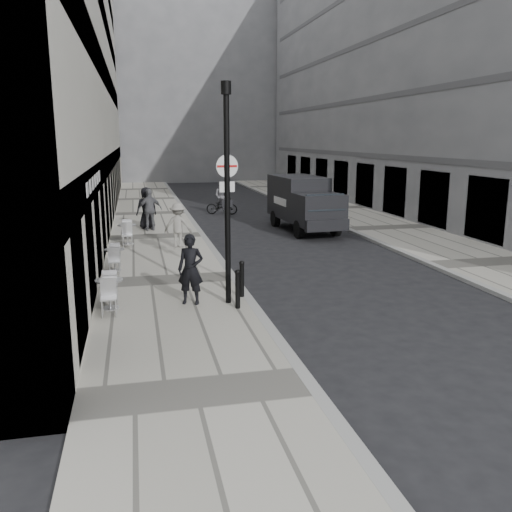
{
  "coord_description": "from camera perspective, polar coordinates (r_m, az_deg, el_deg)",
  "views": [
    {
      "loc": [
        -2.86,
        -5.81,
        4.34
      ],
      "look_at": [
        0.07,
        7.3,
        1.4
      ],
      "focal_mm": 38.0,
      "sensor_mm": 36.0,
      "label": 1
    }
  ],
  "objects": [
    {
      "name": "pedestrian_b",
      "position": [
        21.43,
        -8.2,
        3.23
      ],
      "size": [
        1.28,
        0.97,
        1.74
      ],
      "primitive_type": "imported",
      "rotation": [
        0.0,
        0.0,
        2.82
      ],
      "color": "gray",
      "rests_on": "sidewalk"
    },
    {
      "name": "ground",
      "position": [
        7.79,
        12.18,
        -21.8
      ],
      "size": [
        120.0,
        120.0,
        0.0
      ],
      "primitive_type": "plane",
      "color": "black",
      "rests_on": "ground"
    },
    {
      "name": "pedestrian_c",
      "position": [
        26.17,
        -11.44,
        4.99
      ],
      "size": [
        1.07,
        0.82,
        1.96
      ],
      "primitive_type": "imported",
      "rotation": [
        0.0,
        0.0,
        3.36
      ],
      "color": "black",
      "rests_on": "sidewalk"
    },
    {
      "name": "cafe_table_mid",
      "position": [
        18.09,
        -14.66,
        -0.19
      ],
      "size": [
        0.65,
        1.46,
        0.83
      ],
      "color": "#B3B3B5",
      "rests_on": "sidewalk"
    },
    {
      "name": "lamppost",
      "position": [
        13.66,
        -3.06,
        7.58
      ],
      "size": [
        0.25,
        0.25,
        5.56
      ],
      "color": "black",
      "rests_on": "sidewalk"
    },
    {
      "name": "cyclist",
      "position": [
        31.41,
        -3.63,
        5.77
      ],
      "size": [
        1.91,
        1.23,
        1.95
      ],
      "rotation": [
        0.0,
        0.0,
        -0.36
      ],
      "color": "black",
      "rests_on": "ground"
    },
    {
      "name": "building_far",
      "position": [
        62.32,
        -8.98,
        18.33
      ],
      "size": [
        24.0,
        16.0,
        22.0
      ],
      "primitive_type": "cube",
      "color": "gray",
      "rests_on": "ground"
    },
    {
      "name": "pedestrian_a",
      "position": [
        25.59,
        -11.1,
        4.82
      ],
      "size": [
        1.22,
        0.76,
        1.94
      ],
      "primitive_type": "imported",
      "rotation": [
        0.0,
        0.0,
        3.41
      ],
      "color": "slate",
      "rests_on": "sidewalk"
    },
    {
      "name": "cafe_table_far",
      "position": [
        22.46,
        -13.39,
        2.42
      ],
      "size": [
        0.74,
        1.66,
        0.95
      ],
      "color": "silver",
      "rests_on": "sidewalk"
    },
    {
      "name": "sign_post",
      "position": [
        16.11,
        -3.03,
        6.06
      ],
      "size": [
        0.66,
        0.14,
        3.85
      ],
      "rotation": [
        0.0,
        0.0,
        0.12
      ],
      "color": "black",
      "rests_on": "sidewalk"
    },
    {
      "name": "far_sidewalk",
      "position": [
        26.94,
        13.72,
        2.85
      ],
      "size": [
        4.0,
        60.0,
        0.12
      ],
      "primitive_type": "cube",
      "color": "#ADA89C",
      "rests_on": "ground"
    },
    {
      "name": "bollard_near",
      "position": [
        14.63,
        -1.5,
        -2.53
      ],
      "size": [
        0.12,
        0.12,
        0.93
      ],
      "primitive_type": "cylinder",
      "color": "black",
      "rests_on": "sidewalk"
    },
    {
      "name": "panel_van",
      "position": [
        25.82,
        4.97,
        5.82
      ],
      "size": [
        2.31,
        5.49,
        2.53
      ],
      "rotation": [
        0.0,
        0.0,
        0.06
      ],
      "color": "black",
      "rests_on": "ground"
    },
    {
      "name": "cafe_table_near",
      "position": [
        14.09,
        -15.17,
        -3.61
      ],
      "size": [
        0.69,
        1.57,
        0.89
      ],
      "color": "silver",
      "rests_on": "sidewalk"
    },
    {
      "name": "building_right",
      "position": [
        35.14,
        17.47,
        21.08
      ],
      "size": [
        6.0,
        45.0,
        20.0
      ],
      "primitive_type": "cube",
      "color": "gray",
      "rests_on": "ground"
    },
    {
      "name": "walking_man",
      "position": [
        14.0,
        -6.9,
        -1.41
      ],
      "size": [
        0.77,
        0.63,
        1.83
      ],
      "primitive_type": "imported",
      "rotation": [
        0.0,
        0.0,
        -0.33
      ],
      "color": "black",
      "rests_on": "sidewalk"
    },
    {
      "name": "building_left",
      "position": [
        30.82,
        -19.57,
        20.37
      ],
      "size": [
        4.0,
        45.0,
        18.0
      ],
      "primitive_type": "cube",
      "color": "beige",
      "rests_on": "ground"
    },
    {
      "name": "sidewalk",
      "position": [
        24.2,
        -10.37,
        1.95
      ],
      "size": [
        4.0,
        60.0,
        0.12
      ],
      "primitive_type": "cube",
      "color": "#ADA89C",
      "rests_on": "ground"
    },
    {
      "name": "bollard_far",
      "position": [
        13.64,
        -1.94,
        -3.63
      ],
      "size": [
        0.12,
        0.12,
        0.94
      ],
      "primitive_type": "cylinder",
      "color": "black",
      "rests_on": "sidewalk"
    }
  ]
}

